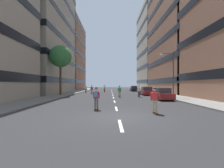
{
  "coord_description": "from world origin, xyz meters",
  "views": [
    {
      "loc": [
        -0.52,
        -9.36,
        2.01
      ],
      "look_at": [
        0.0,
        29.47,
        2.03
      ],
      "focal_mm": 24.24,
      "sensor_mm": 36.0,
      "label": 1
    }
  ],
  "objects_px": {
    "skater_2": "(105,88)",
    "skater_6": "(86,88)",
    "skater_1": "(92,89)",
    "skater_5": "(120,91)",
    "parked_car_far": "(162,94)",
    "skater_3": "(96,97)",
    "skater_4": "(155,99)",
    "parked_car_mid": "(134,89)",
    "street_tree_near": "(60,57)",
    "streetlamp_right": "(171,70)",
    "parked_car_near": "(146,91)",
    "skater_0": "(139,91)"
  },
  "relations": [
    {
      "from": "streetlamp_right",
      "to": "parked_car_mid",
      "type": "bearing_deg",
      "value": 96.5
    },
    {
      "from": "skater_4",
      "to": "skater_5",
      "type": "xyz_separation_m",
      "value": [
        -1.61,
        12.97,
        0.0
      ]
    },
    {
      "from": "skater_0",
      "to": "skater_3",
      "type": "bearing_deg",
      "value": -115.93
    },
    {
      "from": "skater_1",
      "to": "street_tree_near",
      "type": "bearing_deg",
      "value": -140.05
    },
    {
      "from": "parked_car_mid",
      "to": "skater_2",
      "type": "height_order",
      "value": "skater_2"
    },
    {
      "from": "parked_car_far",
      "to": "skater_2",
      "type": "height_order",
      "value": "skater_2"
    },
    {
      "from": "parked_car_near",
      "to": "skater_2",
      "type": "xyz_separation_m",
      "value": [
        -8.08,
        10.8,
        0.32
      ]
    },
    {
      "from": "skater_1",
      "to": "skater_5",
      "type": "height_order",
      "value": "same"
    },
    {
      "from": "skater_0",
      "to": "skater_6",
      "type": "height_order",
      "value": "same"
    },
    {
      "from": "skater_1",
      "to": "skater_2",
      "type": "xyz_separation_m",
      "value": [
        2.35,
        7.76,
        0.0
      ]
    },
    {
      "from": "parked_car_far",
      "to": "skater_2",
      "type": "bearing_deg",
      "value": 112.93
    },
    {
      "from": "skater_3",
      "to": "skater_6",
      "type": "distance_m",
      "value": 24.02
    },
    {
      "from": "skater_2",
      "to": "street_tree_near",
      "type": "bearing_deg",
      "value": -121.55
    },
    {
      "from": "street_tree_near",
      "to": "skater_5",
      "type": "height_order",
      "value": "street_tree_near"
    },
    {
      "from": "skater_2",
      "to": "skater_6",
      "type": "bearing_deg",
      "value": -145.12
    },
    {
      "from": "skater_4",
      "to": "parked_car_mid",
      "type": "bearing_deg",
      "value": 83.55
    },
    {
      "from": "skater_4",
      "to": "skater_5",
      "type": "bearing_deg",
      "value": 97.06
    },
    {
      "from": "parked_car_mid",
      "to": "skater_4",
      "type": "relative_size",
      "value": 2.47
    },
    {
      "from": "parked_car_mid",
      "to": "skater_6",
      "type": "relative_size",
      "value": 2.47
    },
    {
      "from": "parked_car_far",
      "to": "skater_2",
      "type": "relative_size",
      "value": 2.47
    },
    {
      "from": "street_tree_near",
      "to": "skater_1",
      "type": "height_order",
      "value": "street_tree_near"
    },
    {
      "from": "skater_6",
      "to": "skater_2",
      "type": "bearing_deg",
      "value": 34.88
    },
    {
      "from": "skater_0",
      "to": "skater_2",
      "type": "distance_m",
      "value": 16.19
    },
    {
      "from": "parked_car_mid",
      "to": "skater_2",
      "type": "bearing_deg",
      "value": -154.7
    },
    {
      "from": "skater_1",
      "to": "skater_3",
      "type": "distance_m",
      "value": 19.01
    },
    {
      "from": "streetlamp_right",
      "to": "street_tree_near",
      "type": "bearing_deg",
      "value": 165.99
    },
    {
      "from": "parked_car_mid",
      "to": "skater_4",
      "type": "distance_m",
      "value": 32.19
    },
    {
      "from": "parked_car_mid",
      "to": "skater_5",
      "type": "relative_size",
      "value": 2.47
    },
    {
      "from": "street_tree_near",
      "to": "skater_3",
      "type": "height_order",
      "value": "street_tree_near"
    },
    {
      "from": "skater_3",
      "to": "parked_car_far",
      "type": "bearing_deg",
      "value": 43.83
    },
    {
      "from": "skater_2",
      "to": "skater_6",
      "type": "relative_size",
      "value": 1.0
    },
    {
      "from": "street_tree_near",
      "to": "skater_4",
      "type": "bearing_deg",
      "value": -54.04
    },
    {
      "from": "skater_4",
      "to": "skater_3",
      "type": "bearing_deg",
      "value": 159.16
    },
    {
      "from": "skater_5",
      "to": "skater_6",
      "type": "xyz_separation_m",
      "value": [
        -7.17,
        12.19,
        0.0
      ]
    },
    {
      "from": "skater_1",
      "to": "skater_6",
      "type": "distance_m",
      "value": 5.14
    },
    {
      "from": "skater_2",
      "to": "skater_3",
      "type": "xyz_separation_m",
      "value": [
        0.29,
        -26.58,
        0.0
      ]
    },
    {
      "from": "streetlamp_right",
      "to": "skater_5",
      "type": "relative_size",
      "value": 3.65
    },
    {
      "from": "parked_car_far",
      "to": "parked_car_near",
      "type": "bearing_deg",
      "value": 90.0
    },
    {
      "from": "parked_car_mid",
      "to": "skater_5",
      "type": "bearing_deg",
      "value": -105.36
    },
    {
      "from": "streetlamp_right",
      "to": "skater_1",
      "type": "bearing_deg",
      "value": 145.99
    },
    {
      "from": "skater_5",
      "to": "skater_4",
      "type": "bearing_deg",
      "value": -82.94
    },
    {
      "from": "skater_3",
      "to": "skater_4",
      "type": "bearing_deg",
      "value": -20.84
    },
    {
      "from": "parked_car_mid",
      "to": "skater_0",
      "type": "height_order",
      "value": "skater_0"
    },
    {
      "from": "street_tree_near",
      "to": "skater_2",
      "type": "distance_m",
      "value": 15.15
    },
    {
      "from": "parked_car_far",
      "to": "skater_3",
      "type": "bearing_deg",
      "value": -136.17
    },
    {
      "from": "streetlamp_right",
      "to": "skater_0",
      "type": "relative_size",
      "value": 3.65
    },
    {
      "from": "skater_3",
      "to": "street_tree_near",
      "type": "bearing_deg",
      "value": 117.45
    },
    {
      "from": "skater_3",
      "to": "skater_5",
      "type": "xyz_separation_m",
      "value": [
        2.56,
        11.39,
        -0.03
      ]
    },
    {
      "from": "skater_6",
      "to": "skater_5",
      "type": "bearing_deg",
      "value": -59.55
    },
    {
      "from": "parked_car_mid",
      "to": "parked_car_far",
      "type": "distance_m",
      "value": 22.93
    }
  ]
}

